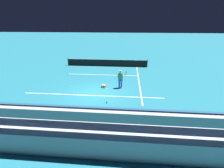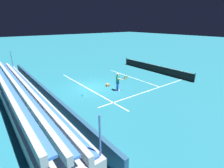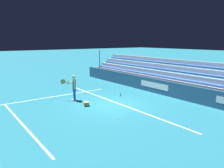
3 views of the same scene
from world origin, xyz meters
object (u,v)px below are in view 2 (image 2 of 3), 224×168
tennis_player (118,82)px  tennis_ball_far_right (87,98)px  tennis_ball_on_baseline (148,92)px  tennis_ball_midcourt (91,79)px  tennis_net (154,68)px  water_bottle (82,95)px  ball_box_cardboard (108,85)px  tennis_ball_by_box (140,93)px  tennis_ball_far_left (84,82)px

tennis_player → tennis_ball_far_right: 3.35m
tennis_ball_on_baseline → tennis_ball_midcourt: 7.02m
tennis_ball_on_baseline → tennis_ball_midcourt: bearing=-161.3°
tennis_ball_far_right → tennis_ball_midcourt: bearing=145.0°
tennis_player → tennis_net: 8.42m
tennis_ball_on_baseline → water_bottle: size_ratio=0.30×
ball_box_cardboard → tennis_ball_by_box: bearing=18.3°
ball_box_cardboard → tennis_net: 8.18m
tennis_player → ball_box_cardboard: bearing=-178.5°
ball_box_cardboard → tennis_ball_far_left: size_ratio=6.06×
tennis_ball_far_left → tennis_ball_on_baseline: (6.13, 3.48, 0.00)m
tennis_player → tennis_ball_by_box: bearing=30.6°
tennis_player → tennis_ball_far_right: bearing=-95.5°
ball_box_cardboard → tennis_ball_far_left: (-2.53, -1.39, -0.10)m
tennis_ball_by_box → tennis_ball_midcourt: (-6.46, -1.29, 0.00)m
water_bottle → tennis_ball_far_left: bearing=149.3°
tennis_player → tennis_ball_midcourt: 4.71m
tennis_ball_far_right → tennis_net: size_ratio=0.01×
tennis_ball_on_baseline → tennis_net: bearing=125.4°
tennis_ball_far_left → tennis_net: 9.72m
tennis_ball_on_baseline → tennis_ball_far_left: bearing=-150.4°
tennis_ball_far_left → tennis_ball_on_baseline: same height
ball_box_cardboard → tennis_player: bearing=1.5°
tennis_ball_far_right → water_bottle: size_ratio=0.30×
tennis_player → tennis_ball_midcourt: bearing=-177.4°
tennis_player → water_bottle: bearing=-104.8°
tennis_ball_far_right → tennis_net: bearing=99.8°
tennis_player → tennis_ball_by_box: tennis_player is taller
ball_box_cardboard → tennis_ball_on_baseline: (3.60, 2.09, -0.10)m
tennis_ball_by_box → water_bottle: size_ratio=0.30×
tennis_ball_far_right → tennis_ball_by_box: (2.15, 4.31, 0.00)m
ball_box_cardboard → tennis_ball_by_box: ball_box_cardboard is taller
tennis_net → tennis_ball_by_box: bearing=-59.6°
tennis_ball_midcourt → tennis_net: 8.64m
tennis_ball_on_baseline → tennis_player: bearing=-134.6°
ball_box_cardboard → tennis_net: bearing=94.9°
tennis_ball_far_left → tennis_ball_by_box: size_ratio=1.00×
tennis_ball_far_left → tennis_ball_by_box: 6.46m
tennis_ball_by_box → tennis_ball_on_baseline: same height
ball_box_cardboard → tennis_net: tennis_net is taller
tennis_player → tennis_ball_on_baseline: 3.01m
tennis_ball_by_box → tennis_net: size_ratio=0.01×
tennis_ball_by_box → tennis_ball_far_right: bearing=-116.5°
tennis_ball_far_left → tennis_ball_far_right: same height
tennis_ball_far_left → tennis_ball_by_box: (5.95, 2.52, 0.00)m
tennis_ball_far_right → tennis_ball_far_left: bearing=154.7°
tennis_ball_far_left → tennis_ball_by_box: same height
water_bottle → tennis_ball_midcourt: bearing=139.9°
tennis_ball_far_right → tennis_net: 11.50m
water_bottle → tennis_net: (-1.39, 11.45, 0.38)m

